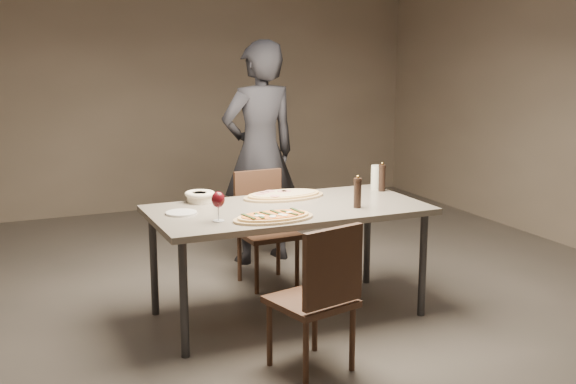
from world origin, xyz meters
name	(u,v)px	position (x,y,z in m)	size (l,w,h in m)	color
room	(288,108)	(0.00, 0.00, 1.40)	(7.00, 7.00, 7.00)	#554F49
dining_table	(288,215)	(0.00, 0.00, 0.69)	(1.80, 0.90, 0.75)	slate
zucchini_pizza	(274,217)	(-0.22, -0.28, 0.77)	(0.51, 0.28, 0.05)	tan
ham_pizza	(284,195)	(0.09, 0.28, 0.77)	(0.59, 0.33, 0.04)	tan
bread_basket	(200,196)	(-0.49, 0.37, 0.79)	(0.20, 0.20, 0.07)	beige
oil_dish	(296,213)	(-0.03, -0.20, 0.76)	(0.12, 0.12, 0.01)	white
pepper_mill_left	(358,192)	(0.41, -0.20, 0.85)	(0.06, 0.06, 0.22)	black
pepper_mill_right	(382,177)	(0.83, 0.20, 0.85)	(0.05, 0.05, 0.21)	black
carafe	(377,177)	(0.83, 0.27, 0.84)	(0.09, 0.09, 0.18)	silver
wine_glass	(218,201)	(-0.54, -0.19, 0.88)	(0.08, 0.08, 0.18)	silver
side_plate	(181,213)	(-0.70, 0.09, 0.76)	(0.20, 0.20, 0.01)	white
chair_near	(320,291)	(-0.19, -0.87, 0.48)	(0.49, 0.49, 0.86)	#3F271A
chair_far	(263,221)	(0.11, 0.72, 0.48)	(0.42, 0.42, 0.85)	#3F271A
diner	(260,153)	(0.29, 1.24, 0.92)	(0.67, 0.44, 1.83)	black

